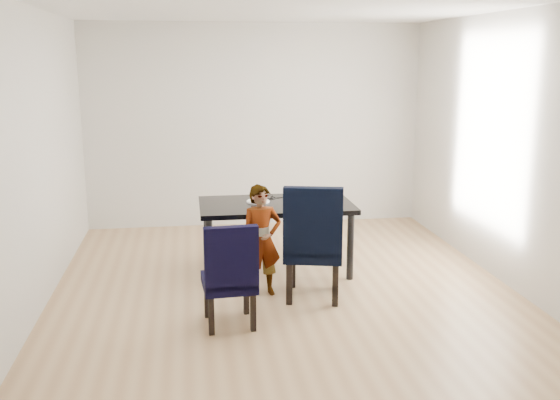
{
  "coord_description": "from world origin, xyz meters",
  "views": [
    {
      "loc": [
        -0.89,
        -5.82,
        2.24
      ],
      "look_at": [
        0.0,
        0.2,
        0.85
      ],
      "focal_mm": 40.0,
      "sensor_mm": 36.0,
      "label": 1
    }
  ],
  "objects": [
    {
      "name": "floor",
      "position": [
        0.0,
        0.0,
        -0.01
      ],
      "size": [
        4.5,
        5.0,
        0.01
      ],
      "primitive_type": "cube",
      "color": "tan",
      "rests_on": "ground"
    },
    {
      "name": "ceiling",
      "position": [
        0.0,
        0.0,
        2.71
      ],
      "size": [
        4.5,
        5.0,
        0.01
      ],
      "primitive_type": "cube",
      "color": "white",
      "rests_on": "wall_back"
    },
    {
      "name": "laptop",
      "position": [
        0.54,
        0.85,
        0.76
      ],
      "size": [
        0.36,
        0.23,
        0.03
      ],
      "primitive_type": "imported",
      "rotation": [
        0.0,
        0.0,
        3.13
      ],
      "color": "black",
      "rests_on": "dining_table"
    },
    {
      "name": "wall_back",
      "position": [
        0.0,
        2.5,
        1.35
      ],
      "size": [
        4.5,
        0.01,
        2.7
      ],
      "primitive_type": "cube",
      "color": "silver",
      "rests_on": "ground"
    },
    {
      "name": "dining_table",
      "position": [
        0.0,
        0.5,
        0.38
      ],
      "size": [
        1.6,
        0.9,
        0.75
      ],
      "primitive_type": "cube",
      "color": "black",
      "rests_on": "floor"
    },
    {
      "name": "chair_right",
      "position": [
        0.25,
        -0.28,
        0.56
      ],
      "size": [
        0.65,
        0.67,
        1.12
      ],
      "primitive_type": "cube",
      "rotation": [
        0.0,
        0.0,
        -0.24
      ],
      "color": "black",
      "rests_on": "floor"
    },
    {
      "name": "plate",
      "position": [
        -0.18,
        0.57,
        0.76
      ],
      "size": [
        0.28,
        0.28,
        0.01
      ],
      "primitive_type": "cylinder",
      "rotation": [
        0.0,
        0.0,
        -0.17
      ],
      "color": "white",
      "rests_on": "dining_table"
    },
    {
      "name": "wall_left",
      "position": [
        -2.25,
        0.0,
        1.35
      ],
      "size": [
        0.01,
        5.0,
        2.7
      ],
      "primitive_type": "cube",
      "color": "white",
      "rests_on": "ground"
    },
    {
      "name": "wall_front",
      "position": [
        0.0,
        -2.5,
        1.35
      ],
      "size": [
        4.5,
        0.01,
        2.7
      ],
      "primitive_type": "cube",
      "color": "silver",
      "rests_on": "ground"
    },
    {
      "name": "child",
      "position": [
        -0.23,
        -0.15,
        0.54
      ],
      "size": [
        0.43,
        0.31,
        1.08
      ],
      "primitive_type": "imported",
      "rotation": [
        0.0,
        0.0,
        0.15
      ],
      "color": "orange",
      "rests_on": "floor"
    },
    {
      "name": "wall_right",
      "position": [
        2.25,
        0.0,
        1.35
      ],
      "size": [
        0.01,
        5.0,
        2.7
      ],
      "primitive_type": "cube",
      "color": "silver",
      "rests_on": "ground"
    },
    {
      "name": "sandwich",
      "position": [
        -0.17,
        0.57,
        0.8
      ],
      "size": [
        0.18,
        0.11,
        0.07
      ],
      "primitive_type": "ellipsoid",
      "rotation": [
        0.0,
        0.0,
        0.19
      ],
      "color": "#BD6D43",
      "rests_on": "plate"
    },
    {
      "name": "chair_left",
      "position": [
        -0.59,
        -0.81,
        0.46
      ],
      "size": [
        0.47,
        0.49,
        0.92
      ],
      "primitive_type": "cube",
      "rotation": [
        0.0,
        0.0,
        0.06
      ],
      "color": "black",
      "rests_on": "floor"
    },
    {
      "name": "cable_tangle",
      "position": [
        -0.04,
        0.73,
        0.75
      ],
      "size": [
        0.13,
        0.13,
        0.01
      ],
      "primitive_type": "torus",
      "rotation": [
        0.0,
        0.0,
        -0.03
      ],
      "color": "black",
      "rests_on": "dining_table"
    }
  ]
}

